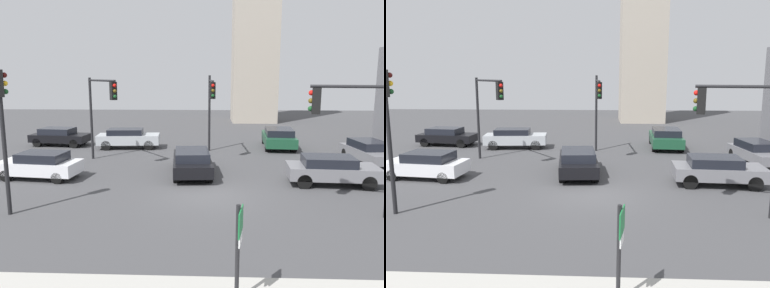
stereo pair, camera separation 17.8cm
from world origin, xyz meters
TOP-DOWN VIEW (x-y plane):
  - ground_plane at (0.00, 0.00)m, footprint 85.13×85.13m
  - direction_sign at (0.74, -8.54)m, footprint 0.20×0.74m
  - traffic_light_0 at (0.20, 8.41)m, footprint 0.43×4.10m
  - traffic_light_1 at (-6.31, 5.86)m, footprint 2.47×3.12m
  - traffic_light_2 at (-7.62, -2.84)m, footprint 0.49×0.44m
  - traffic_light_3 at (5.43, -2.27)m, footprint 3.03×0.91m
  - car_0 at (-0.83, 3.49)m, footprint 2.35×4.89m
  - car_1 at (-8.69, 2.38)m, footprint 4.31×2.34m
  - car_2 at (9.97, 6.82)m, footprint 2.30×4.76m
  - car_3 at (-5.86, 10.91)m, footprint 4.60×2.15m
  - car_4 at (5.26, 11.53)m, footprint 2.50×4.90m
  - car_5 at (6.10, 1.85)m, footprint 4.45×2.26m
  - car_6 at (-11.31, 11.76)m, footprint 4.47×2.34m
  - skyline_tower at (5.25, 28.28)m, footprint 4.92×4.92m

SIDE VIEW (x-z plane):
  - ground_plane at x=0.00m, z-range 0.00..0.00m
  - car_2 at x=9.97m, z-range 0.04..1.39m
  - car_1 at x=-8.69m, z-range 0.03..1.42m
  - car_6 at x=-11.31m, z-range 0.05..1.41m
  - car_0 at x=-0.83m, z-range 0.05..1.43m
  - car_5 at x=6.10m, z-range 0.06..1.47m
  - car_4 at x=5.26m, z-range 0.04..1.51m
  - car_3 at x=-5.86m, z-range 0.06..1.50m
  - direction_sign at x=0.74m, z-range 0.43..2.77m
  - traffic_light_3 at x=5.43m, z-range 1.12..6.18m
  - traffic_light_0 at x=0.20m, z-range 1.11..6.42m
  - traffic_light_1 at x=-6.31m, z-range 1.18..6.35m
  - traffic_light_2 at x=-7.62m, z-range 1.07..6.60m
  - skyline_tower at x=5.25m, z-range 0.00..23.07m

